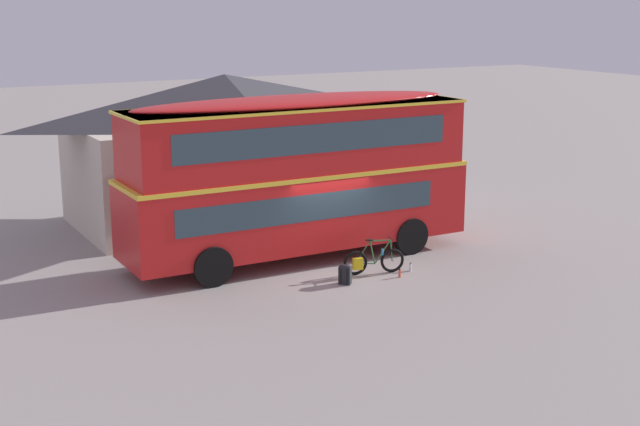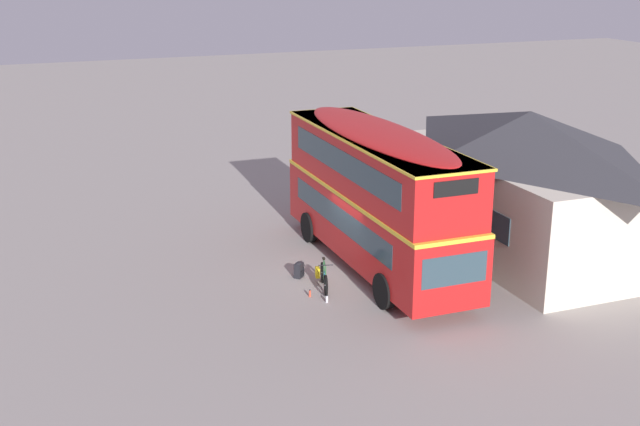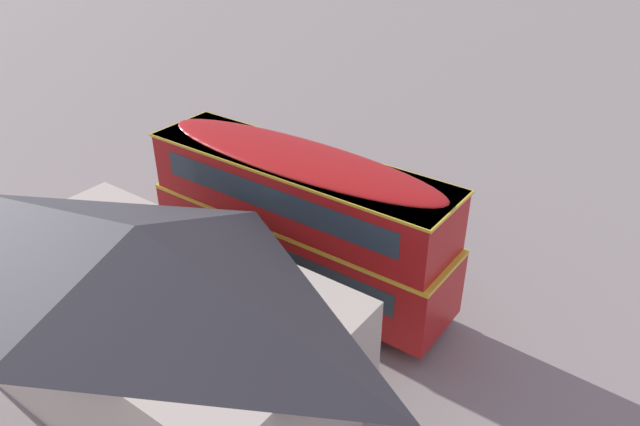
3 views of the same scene
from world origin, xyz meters
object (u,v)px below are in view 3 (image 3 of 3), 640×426
Objects in this scene: double_decker_bus at (298,215)px; backpack_on_ground at (345,240)px; touring_bicycle at (314,233)px; water_bottle_clear_plastic at (296,227)px; water_bottle_red_squeeze at (313,228)px.

backpack_on_ground is (-0.01, -2.74, -2.37)m from double_decker_bus.
touring_bicycle is 1.16m from water_bottle_clear_plastic.
double_decker_bus is 3.43m from touring_bicycle.
water_bottle_clear_plastic is at bearing -15.66° from touring_bicycle.
touring_bicycle reaches higher than water_bottle_clear_plastic.
double_decker_bus reaches higher than backpack_on_ground.
water_bottle_red_squeeze is (0.50, -0.64, -0.26)m from touring_bicycle.
water_bottle_red_squeeze is at bearing -7.86° from backpack_on_ground.
water_bottle_red_squeeze is at bearing -52.09° from touring_bicycle.
touring_bicycle reaches higher than water_bottle_red_squeeze.
touring_bicycle is 7.13× the size of water_bottle_clear_plastic.
water_bottle_red_squeeze reaches higher than water_bottle_clear_plastic.
double_decker_bus is 4.21m from water_bottle_red_squeeze.
backpack_on_ground is 2.21m from water_bottle_clear_plastic.
touring_bicycle reaches higher than backpack_on_ground.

